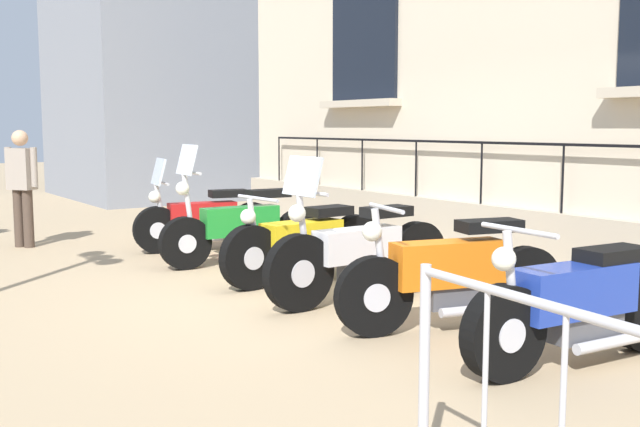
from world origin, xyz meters
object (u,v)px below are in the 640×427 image
at_px(motorcycle_red, 205,220).
at_px(motorcycle_white, 360,254).
at_px(motorcycle_yellow, 305,243).
at_px(motorcycle_orange, 452,276).
at_px(motorcycle_blue, 578,306).
at_px(pedestrian_walking, 22,182).
at_px(motorcycle_green, 242,228).

relative_size(motorcycle_red, motorcycle_white, 0.90).
bearing_deg(motorcycle_yellow, motorcycle_white, 86.21).
xyz_separation_m(motorcycle_orange, motorcycle_blue, (-0.06, 1.18, -0.02)).
xyz_separation_m(motorcycle_yellow, pedestrian_walking, (2.00, -4.11, 0.50)).
bearing_deg(motorcycle_yellow, motorcycle_orange, 89.08).
bearing_deg(motorcycle_green, motorcycle_blue, 91.26).
bearing_deg(motorcycle_orange, motorcycle_blue, 93.14).
bearing_deg(motorcycle_orange, motorcycle_red, -90.24).
distance_m(motorcycle_green, motorcycle_white, 2.37).
relative_size(motorcycle_orange, motorcycle_blue, 1.00).
height_order(motorcycle_blue, pedestrian_walking, pedestrian_walking).
distance_m(motorcycle_red, motorcycle_yellow, 2.48).
distance_m(motorcycle_orange, pedestrian_walking, 6.70).
bearing_deg(motorcycle_blue, motorcycle_white, -87.64).
height_order(motorcycle_yellow, pedestrian_walking, pedestrian_walking).
relative_size(motorcycle_yellow, pedestrian_walking, 1.30).
relative_size(motorcycle_green, motorcycle_white, 0.99).
bearing_deg(motorcycle_blue, motorcycle_orange, -86.86).
xyz_separation_m(motorcycle_yellow, motorcycle_blue, (-0.03, 3.46, 0.01)).
relative_size(motorcycle_red, motorcycle_yellow, 0.93).
bearing_deg(motorcycle_yellow, motorcycle_red, -89.61).
height_order(motorcycle_white, pedestrian_walking, pedestrian_walking).
bearing_deg(motorcycle_green, motorcycle_yellow, 93.37).
xyz_separation_m(motorcycle_white, motorcycle_orange, (-0.03, 1.22, -0.01)).
height_order(motorcycle_yellow, motorcycle_white, motorcycle_white).
bearing_deg(motorcycle_white, motorcycle_blue, 92.36).
bearing_deg(motorcycle_blue, motorcycle_yellow, -89.53).
bearing_deg(motorcycle_white, motorcycle_green, -89.86).
bearing_deg(motorcycle_blue, motorcycle_red, -89.57).
bearing_deg(motorcycle_white, motorcycle_yellow, -93.79).
height_order(motorcycle_white, motorcycle_blue, motorcycle_white).
distance_m(motorcycle_white, pedestrian_walking, 5.54).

